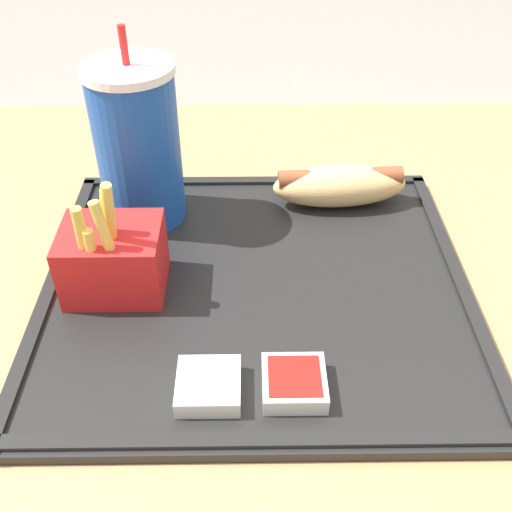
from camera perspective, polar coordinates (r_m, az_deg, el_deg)
dining_table at (r=0.84m, az=2.78°, el=-21.47°), size 1.23×0.80×0.71m
food_tray at (r=0.56m, az=0.00°, el=-2.76°), size 0.39×0.35×0.01m
soda_cup at (r=0.61m, az=-11.20°, el=10.30°), size 0.09×0.09×0.20m
hot_dog_far at (r=0.65m, az=7.97°, el=6.76°), size 0.15×0.06×0.04m
fries_carton at (r=0.54m, az=-13.56°, el=-0.49°), size 0.09×0.07×0.12m
sauce_cup_mayo at (r=0.46m, az=-4.54°, el=-12.16°), size 0.05×0.05×0.02m
sauce_cup_ketchup at (r=0.46m, az=3.65°, el=-11.92°), size 0.05×0.05×0.02m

